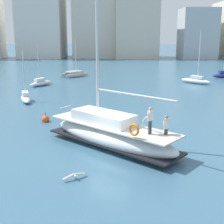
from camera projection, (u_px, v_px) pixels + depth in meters
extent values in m
plane|color=#38607A|center=(110.00, 151.00, 19.70)|extent=(400.00, 400.00, 0.00)
ellipsoid|color=silver|center=(112.00, 136.00, 20.17)|extent=(8.82, 8.10, 1.40)
cube|color=black|center=(112.00, 141.00, 20.24)|extent=(8.70, 8.00, 0.10)
cube|color=beige|center=(112.00, 125.00, 19.99)|extent=(8.34, 7.64, 0.08)
cube|color=silver|center=(103.00, 117.00, 20.35)|extent=(4.36, 4.10, 0.70)
cylinder|color=silver|center=(97.00, 37.00, 19.46)|extent=(0.16, 0.16, 10.73)
cylinder|color=#B7B7BC|center=(134.00, 95.00, 18.39)|extent=(4.43, 3.86, 0.12)
cylinder|color=silver|center=(65.00, 107.00, 22.69)|extent=(0.64, 0.72, 0.06)
torus|color=orange|center=(134.00, 130.00, 17.32)|extent=(0.62, 0.56, 0.70)
cylinder|color=#33333D|center=(150.00, 127.00, 18.04)|extent=(0.20, 0.20, 0.80)
cube|color=white|center=(150.00, 116.00, 17.87)|extent=(0.36, 0.37, 0.56)
sphere|color=tan|center=(151.00, 109.00, 17.78)|extent=(0.20, 0.20, 0.20)
cylinder|color=white|center=(148.00, 117.00, 17.72)|extent=(0.09, 0.09, 0.50)
cylinder|color=white|center=(152.00, 116.00, 18.04)|extent=(0.09, 0.09, 0.50)
cylinder|color=#33333D|center=(166.00, 131.00, 18.03)|extent=(0.20, 0.20, 0.35)
cube|color=white|center=(166.00, 124.00, 17.92)|extent=(0.36, 0.37, 0.56)
sphere|color=#9E7051|center=(167.00, 117.00, 17.83)|extent=(0.20, 0.20, 0.20)
cylinder|color=white|center=(164.00, 125.00, 17.77)|extent=(0.09, 0.09, 0.50)
cylinder|color=white|center=(168.00, 124.00, 18.09)|extent=(0.09, 0.09, 0.50)
torus|color=silver|center=(147.00, 123.00, 18.14)|extent=(0.54, 0.61, 0.76)
cube|color=navy|center=(224.00, 72.00, 51.73)|extent=(1.99, 1.13, 0.40)
ellipsoid|color=#B7B2A8|center=(72.00, 74.00, 53.57)|extent=(3.77, 3.20, 0.72)
ellipsoid|color=#B7B2A8|center=(77.00, 75.00, 52.30)|extent=(3.77, 3.20, 0.72)
cube|color=#B7B2A8|center=(74.00, 72.00, 52.83)|extent=(2.98, 2.86, 0.24)
cylinder|color=silver|center=(76.00, 56.00, 52.41)|extent=(0.12, 0.12, 4.93)
ellipsoid|color=white|center=(26.00, 99.00, 33.70)|extent=(2.18, 4.00, 0.63)
cube|color=white|center=(25.00, 94.00, 33.75)|extent=(1.09, 1.68, 0.40)
cylinder|color=silver|center=(24.00, 73.00, 33.33)|extent=(0.11, 0.11, 4.67)
ellipsoid|color=white|center=(41.00, 83.00, 43.89)|extent=(2.94, 3.97, 0.66)
cube|color=white|center=(40.00, 80.00, 43.59)|extent=(1.38, 1.71, 0.40)
cylinder|color=silver|center=(38.00, 64.00, 42.99)|extent=(0.11, 0.11, 4.74)
ellipsoid|color=silver|center=(196.00, 81.00, 45.75)|extent=(4.06, 3.95, 0.74)
cube|color=silver|center=(197.00, 77.00, 45.46)|extent=(1.81, 1.77, 0.40)
cylinder|color=silver|center=(199.00, 56.00, 44.64)|extent=(0.12, 0.12, 6.50)
ellipsoid|color=silver|center=(74.00, 175.00, 15.80)|extent=(0.35, 0.40, 0.16)
sphere|color=silver|center=(76.00, 176.00, 15.64)|extent=(0.11, 0.11, 0.11)
cone|color=gold|center=(77.00, 177.00, 15.60)|extent=(0.07, 0.08, 0.04)
cube|color=#9E9993|center=(80.00, 173.00, 15.97)|extent=(0.59, 0.47, 0.16)
cube|color=#9E9993|center=(68.00, 177.00, 15.62)|extent=(0.59, 0.47, 0.16)
sphere|color=#EA4C19|center=(46.00, 119.00, 26.09)|extent=(0.64, 0.64, 0.64)
cylinder|color=black|center=(45.00, 116.00, 26.02)|extent=(0.04, 0.04, 0.60)
cube|color=silver|center=(42.00, 15.00, 93.05)|extent=(12.49, 14.63, 24.45)
cube|color=beige|center=(95.00, 18.00, 93.50)|extent=(12.19, 12.72, 22.59)
cube|color=beige|center=(136.00, 28.00, 91.93)|extent=(12.00, 13.07, 16.82)
cube|color=#B2B7BC|center=(197.00, 34.00, 90.17)|extent=(9.51, 10.62, 13.70)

